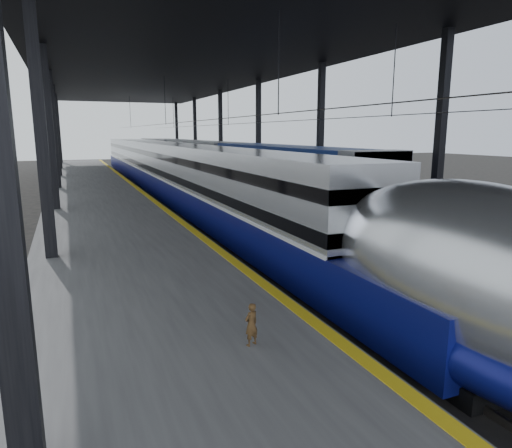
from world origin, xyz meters
TOP-DOWN VIEW (x-y plane):
  - ground at (0.00, 0.00)m, footprint 160.00×160.00m
  - platform at (-3.50, 20.00)m, footprint 6.00×80.00m
  - yellow_strip at (-0.70, 20.00)m, footprint 0.30×80.00m
  - rails at (4.50, 20.00)m, footprint 6.52×80.00m
  - canopy at (1.90, 20.00)m, footprint 18.00×75.00m
  - tgv_train at (2.00, 23.64)m, footprint 2.84×65.20m
  - second_train at (7.00, 32.61)m, footprint 2.97×56.05m
  - child at (-2.27, -3.03)m, footprint 0.34×0.29m

SIDE VIEW (x-z plane):
  - ground at x=0.00m, z-range 0.00..0.00m
  - rails at x=4.50m, z-range 0.00..0.16m
  - platform at x=-3.50m, z-range 0.00..1.00m
  - yellow_strip at x=-0.70m, z-range 1.00..1.01m
  - child at x=-2.27m, z-range 1.00..1.81m
  - tgv_train at x=2.00m, z-range -0.13..3.93m
  - second_train at x=7.00m, z-range 0.03..4.12m
  - canopy at x=1.90m, z-range 4.38..13.85m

